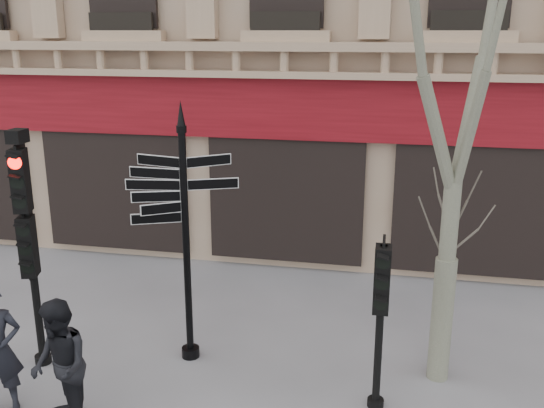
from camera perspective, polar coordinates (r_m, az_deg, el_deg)
The scene contains 6 objects.
ground at distance 9.49m, azimuth -4.42°, elevation -16.99°, with size 80.00×80.00×0.00m, color slate.
fingerpost at distance 9.28m, azimuth -8.28°, elevation 1.18°, with size 2.10×2.10×4.18m.
traffic_signal_main at distance 9.83m, azimuth -22.05°, elevation -1.54°, with size 0.49×0.41×3.79m.
traffic_signal_secondary at distance 8.40m, azimuth 10.24°, elevation -8.59°, with size 0.41×0.29×2.44m.
plane_tree at distance 8.65m, azimuth 17.91°, elevation 16.26°, with size 2.85×2.85×7.56m.
pedestrian_b at distance 8.67m, azimuth -19.35°, elevation -14.26°, with size 0.89×0.70×1.84m, color black.
Camera 1 is at (2.30, -7.62, 5.16)m, focal length 40.00 mm.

